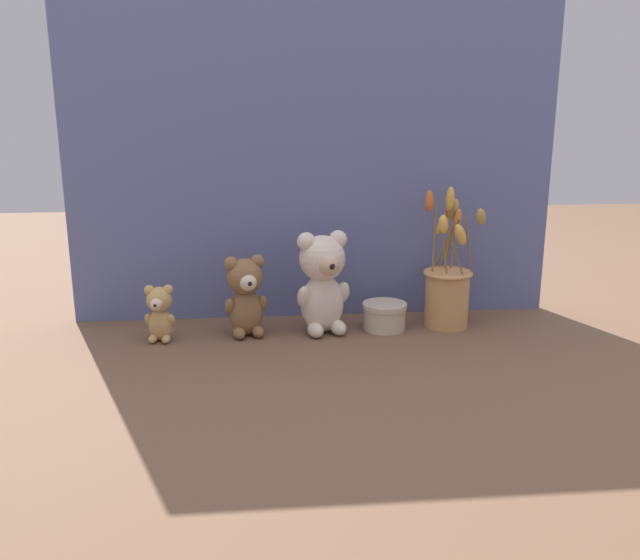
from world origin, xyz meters
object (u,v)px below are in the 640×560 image
at_px(teddy_bear_large, 323,281).
at_px(teddy_bear_small, 160,312).
at_px(teddy_bear_medium, 245,294).
at_px(flower_vase, 447,287).
at_px(decorative_tin_tall, 384,316).

distance_m(teddy_bear_large, teddy_bear_small, 0.39).
xyz_separation_m(teddy_bear_medium, flower_vase, (0.50, 0.02, -0.00)).
height_order(teddy_bear_large, decorative_tin_tall, teddy_bear_large).
xyz_separation_m(teddy_bear_medium, decorative_tin_tall, (0.34, 0.01, -0.07)).
height_order(teddy_bear_medium, decorative_tin_tall, teddy_bear_medium).
xyz_separation_m(teddy_bear_large, decorative_tin_tall, (0.15, 0.01, -0.10)).
distance_m(flower_vase, decorative_tin_tall, 0.17).
bearing_deg(teddy_bear_small, flower_vase, 3.76).
bearing_deg(teddy_bear_medium, teddy_bear_large, 0.98).
bearing_deg(teddy_bear_small, teddy_bear_large, 3.83).
relative_size(teddy_bear_large, teddy_bear_small, 1.84).
bearing_deg(teddy_bear_large, decorative_tin_tall, 3.41).
relative_size(teddy_bear_large, flower_vase, 0.72).
relative_size(teddy_bear_large, decorative_tin_tall, 2.29).
relative_size(flower_vase, decorative_tin_tall, 3.17).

